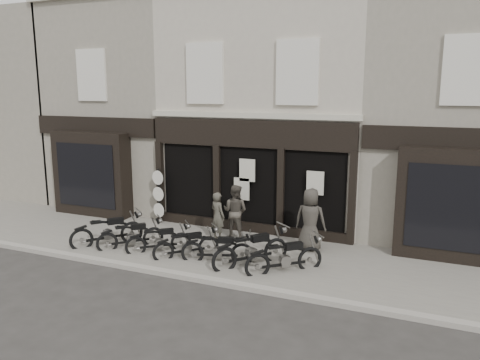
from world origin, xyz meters
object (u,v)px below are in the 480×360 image
at_px(advert_sign_post, 159,198).
at_px(man_left, 218,216).
at_px(motorcycle_1, 131,238).
at_px(motorcycle_2, 159,242).
at_px(man_centre, 235,211).
at_px(motorcycle_5, 252,253).
at_px(motorcycle_4, 218,251).
at_px(motorcycle_3, 187,247).
at_px(man_right, 310,220).
at_px(motorcycle_6, 285,260).
at_px(motorcycle_0, 108,234).

bearing_deg(advert_sign_post, man_left, -7.37).
relative_size(motorcycle_1, motorcycle_2, 1.01).
xyz_separation_m(motorcycle_1, man_centre, (2.57, 2.10, 0.60)).
bearing_deg(motorcycle_5, motorcycle_4, 136.02).
distance_m(motorcycle_3, man_right, 3.74).
relative_size(motorcycle_2, motorcycle_4, 0.82).
distance_m(motorcycle_3, motorcycle_6, 2.98).
bearing_deg(motorcycle_1, motorcycle_0, 135.85).
bearing_deg(motorcycle_0, man_centre, -19.98).
relative_size(motorcycle_0, man_centre, 1.11).
xyz_separation_m(motorcycle_3, man_right, (3.16, 1.87, 0.69)).
distance_m(motorcycle_0, man_right, 6.31).
bearing_deg(man_left, man_right, -152.11).
relative_size(motorcycle_5, advert_sign_post, 0.95).
relative_size(motorcycle_6, man_right, 0.96).
distance_m(motorcycle_2, motorcycle_3, 0.99).
bearing_deg(motorcycle_0, advert_sign_post, 32.99).
xyz_separation_m(motorcycle_0, motorcycle_6, (5.81, -0.01, -0.01)).
height_order(motorcycle_6, advert_sign_post, advert_sign_post).
bearing_deg(motorcycle_1, man_right, -27.35).
bearing_deg(man_right, man_centre, -7.01).
relative_size(motorcycle_6, man_left, 1.17).
distance_m(motorcycle_1, motorcycle_5, 3.96).
bearing_deg(motorcycle_3, man_right, -14.59).
height_order(motorcycle_0, man_right, man_right).
distance_m(motorcycle_0, motorcycle_2, 1.85).
relative_size(motorcycle_4, man_left, 1.28).
xyz_separation_m(motorcycle_5, man_centre, (-1.38, 2.04, 0.54)).
bearing_deg(man_right, advert_sign_post, -8.00).
height_order(motorcycle_5, man_right, man_right).
distance_m(motorcycle_3, man_left, 1.78).
height_order(motorcycle_1, man_left, man_left).
distance_m(motorcycle_0, motorcycle_3, 2.83).
distance_m(motorcycle_2, man_right, 4.57).
distance_m(man_left, advert_sign_post, 2.94).
relative_size(motorcycle_2, motorcycle_6, 0.90).
xyz_separation_m(motorcycle_2, man_centre, (1.58, 2.09, 0.62)).
relative_size(motorcycle_5, man_centre, 1.14).
bearing_deg(man_left, motorcycle_6, 173.29).
relative_size(motorcycle_3, motorcycle_5, 0.78).
height_order(motorcycle_5, man_left, man_left).
distance_m(motorcycle_4, motorcycle_6, 1.97).
xyz_separation_m(motorcycle_4, motorcycle_6, (1.97, 0.01, 0.03)).
height_order(motorcycle_3, motorcycle_6, motorcycle_6).
bearing_deg(man_left, motorcycle_1, 61.82).
relative_size(motorcycle_2, advert_sign_post, 0.78).
xyz_separation_m(man_right, advert_sign_post, (-5.77, 0.74, -0.04)).
xyz_separation_m(motorcycle_5, man_left, (-1.79, 1.59, 0.45)).
bearing_deg(motorcycle_6, motorcycle_2, 137.23).
bearing_deg(motorcycle_1, man_centre, -7.57).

